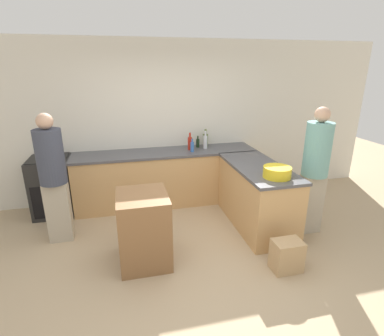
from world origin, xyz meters
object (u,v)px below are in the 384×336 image
(person_by_range, at_px, (53,175))
(water_bottle_blue, at_px, (192,147))
(person_at_peninsula, at_px, (315,167))
(wine_bottle_dark, at_px, (198,143))
(island_table, at_px, (144,229))
(mixing_bowl, at_px, (277,172))
(range_oven, at_px, (53,186))
(hot_sauce_bottle, at_px, (190,143))
(vinegar_bottle_clear, at_px, (205,142))
(olive_oil_bottle, at_px, (205,140))
(paper_bag, at_px, (287,256))

(person_by_range, bearing_deg, water_bottle_blue, 19.84)
(person_at_peninsula, bearing_deg, wine_bottle_dark, 128.29)
(island_table, xyz_separation_m, person_at_peninsula, (2.34, 0.16, 0.53))
(person_at_peninsula, bearing_deg, person_by_range, 170.32)
(mixing_bowl, relative_size, person_at_peninsula, 0.20)
(range_oven, bearing_deg, hot_sauce_bottle, 0.14)
(vinegar_bottle_clear, distance_m, olive_oil_bottle, 0.15)
(range_oven, relative_size, olive_oil_bottle, 3.11)
(range_oven, height_order, vinegar_bottle_clear, vinegar_bottle_clear)
(water_bottle_blue, relative_size, person_by_range, 0.13)
(range_oven, height_order, olive_oil_bottle, olive_oil_bottle)
(olive_oil_bottle, bearing_deg, person_at_peninsula, -55.73)
(olive_oil_bottle, bearing_deg, vinegar_bottle_clear, -107.00)
(mixing_bowl, xyz_separation_m, hot_sauce_bottle, (-0.77, 1.56, 0.05))
(island_table, distance_m, water_bottle_blue, 1.84)
(water_bottle_blue, xyz_separation_m, hot_sauce_bottle, (-0.01, 0.14, 0.03))
(paper_bag, bearing_deg, mixing_bowl, 77.90)
(olive_oil_bottle, distance_m, wine_bottle_dark, 0.16)
(hot_sauce_bottle, xyz_separation_m, olive_oil_bottle, (0.31, 0.15, 0.00))
(mixing_bowl, relative_size, paper_bag, 0.94)
(vinegar_bottle_clear, height_order, olive_oil_bottle, vinegar_bottle_clear)
(olive_oil_bottle, bearing_deg, paper_bag, -82.05)
(water_bottle_blue, bearing_deg, person_by_range, -160.16)
(mixing_bowl, xyz_separation_m, vinegar_bottle_clear, (-0.50, 1.57, 0.05))
(hot_sauce_bottle, bearing_deg, wine_bottle_dark, 35.24)
(range_oven, bearing_deg, paper_bag, -37.05)
(hot_sauce_bottle, bearing_deg, person_by_range, -156.67)
(mixing_bowl, xyz_separation_m, person_at_peninsula, (0.63, 0.12, -0.02))
(range_oven, bearing_deg, mixing_bowl, -27.37)
(person_at_peninsula, bearing_deg, hot_sauce_bottle, 134.10)
(olive_oil_bottle, xyz_separation_m, person_by_range, (-2.32, -1.02, -0.10))
(range_oven, relative_size, vinegar_bottle_clear, 3.04)
(vinegar_bottle_clear, distance_m, paper_bag, 2.37)
(island_table, bearing_deg, hot_sauce_bottle, 59.73)
(island_table, relative_size, hot_sauce_bottle, 3.03)
(hot_sauce_bottle, bearing_deg, olive_oil_bottle, 25.41)
(mixing_bowl, bearing_deg, vinegar_bottle_clear, 107.71)
(range_oven, distance_m, vinegar_bottle_clear, 2.57)
(water_bottle_blue, xyz_separation_m, vinegar_bottle_clear, (0.26, 0.14, 0.03))
(range_oven, height_order, paper_bag, range_oven)
(island_table, xyz_separation_m, vinegar_bottle_clear, (1.21, 1.62, 0.61))
(range_oven, relative_size, wine_bottle_dark, 4.73)
(island_table, distance_m, hot_sauce_bottle, 1.96)
(water_bottle_blue, xyz_separation_m, paper_bag, (0.63, -2.04, -0.82))
(range_oven, distance_m, island_table, 2.06)
(person_at_peninsula, bearing_deg, water_bottle_blue, 136.88)
(paper_bag, bearing_deg, water_bottle_blue, 107.27)
(hot_sauce_bottle, bearing_deg, vinegar_bottle_clear, 1.13)
(mixing_bowl, distance_m, hot_sauce_bottle, 1.74)
(mixing_bowl, distance_m, vinegar_bottle_clear, 1.65)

